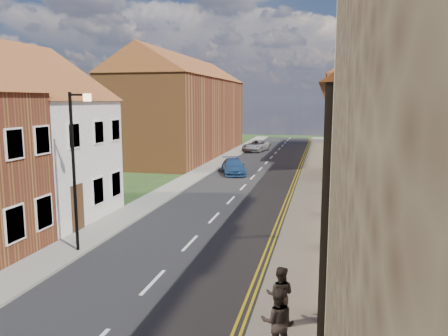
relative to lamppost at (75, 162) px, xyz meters
name	(u,v)px	position (x,y,z in m)	size (l,w,h in m)	color
road	(231,200)	(3.81, 10.00, -3.53)	(7.00, 90.00, 0.02)	black
pavement_left	(160,196)	(-0.59, 10.00, -3.48)	(1.80, 90.00, 0.12)	slate
pavement_right	(307,203)	(8.21, 10.00, -3.48)	(1.80, 90.00, 0.12)	slate
cottage_r_cream_mid	(434,136)	(13.11, 3.50, 0.94)	(8.30, 5.20, 9.00)	#F0E9CA
cottage_r_pink	(408,128)	(13.11, 8.90, 0.94)	(8.30, 6.00, 9.00)	beige
cottage_r_white_far	(392,122)	(13.11, 14.30, 0.94)	(8.30, 5.20, 9.00)	#B7B4AD
cottage_r_cream_far	(381,119)	(13.11, 19.70, 0.94)	(8.30, 6.00, 9.00)	brown
cottage_l_pink	(17,131)	(-5.49, 3.85, 0.83)	(8.30, 6.30, 8.80)	#B7B4AD
block_right_far	(364,105)	(13.11, 35.00, 1.76)	(8.30, 24.20, 10.50)	#F0E9CA
block_left_far	(185,105)	(-5.49, 30.00, 1.76)	(8.30, 24.20, 10.50)	brown
lamppost	(75,162)	(0.00, 0.00, 0.00)	(0.88, 0.15, 6.00)	black
car_far	(233,167)	(2.08, 19.12, -2.93)	(1.70, 4.17, 1.21)	navy
car_distant	(256,146)	(1.43, 35.11, -2.89)	(2.15, 4.67, 1.30)	#9D9EA4
pedestrian_right	(280,295)	(8.07, -3.87, -2.66)	(0.74, 0.57, 1.52)	black
pedestrian_right_b	(277,321)	(8.14, -5.24, -2.65)	(0.75, 0.58, 1.54)	#2A2322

